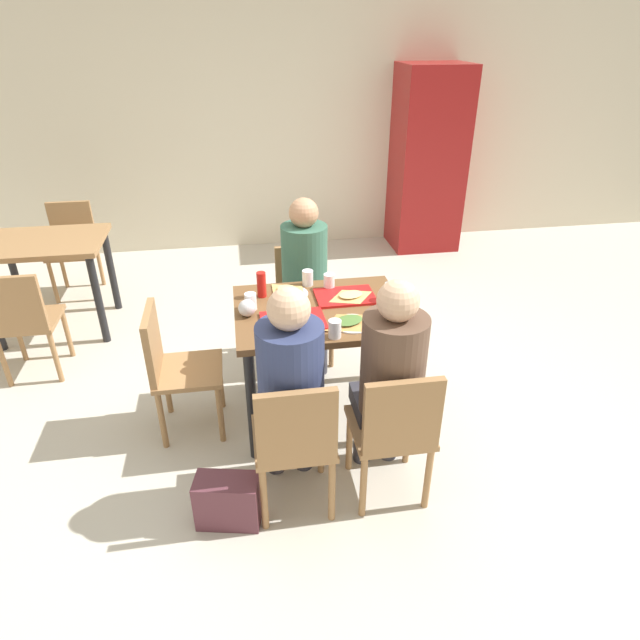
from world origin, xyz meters
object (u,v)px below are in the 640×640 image
paper_plate_center (290,294)px  pizza_slice_d (349,321)px  paper_plate_near_edge (353,324)px  plastic_cup_d (329,282)px  background_table (47,256)px  main_table (320,326)px  tray_red_far (345,296)px  pizza_slice_a (294,317)px  plastic_cup_a (308,278)px  drink_fridge (428,160)px  person_in_red (290,381)px  person_in_brown_jacket (390,371)px  foil_bundle (247,308)px  condiment_bottle (261,285)px  chair_near_right (395,428)px  tray_red_near (293,321)px  plastic_cup_c (251,301)px  chair_near_left (295,439)px  person_far_side (305,272)px  background_chair_near (23,318)px  pizza_slice_c (288,290)px  background_chair_far (73,242)px  chair_far_side (303,295)px  handbag (228,501)px  soda_can (390,293)px  plastic_cup_b (335,329)px  chair_left_end (173,363)px  pizza_slice_b (351,295)px

paper_plate_center → pizza_slice_d: (0.28, -0.43, 0.01)m
paper_plate_near_edge → plastic_cup_d: 0.48m
paper_plate_near_edge → background_table: bearing=141.1°
main_table → tray_red_far: tray_red_far is taller
paper_plate_near_edge → pizza_slice_a: (-0.32, 0.10, 0.02)m
plastic_cup_a → drink_fridge: 3.02m
person_in_red → person_in_brown_jacket: size_ratio=1.00×
foil_bundle → condiment_bottle: bearing=67.0°
chair_near_right → pizza_slice_d: 0.66m
person_in_red → tray_red_near: (0.08, 0.50, 0.05)m
main_table → person_in_red: (-0.25, -0.64, 0.07)m
person_in_brown_jacket → plastic_cup_c: (-0.65, 0.70, 0.09)m
person_in_brown_jacket → paper_plate_near_edge: person_in_brown_jacket is taller
foil_bundle → paper_plate_near_edge: bearing=-18.9°
chair_near_left → person_far_side: person_far_side is taller
foil_bundle → background_chair_near: foil_bundle is taller
chair_near_left → person_in_red: bearing=90.0°
person_in_brown_jacket → pizza_slice_c: 0.97m
plastic_cup_c → person_in_red: bearing=-77.8°
chair_near_left → background_chair_far: same height
chair_far_side → plastic_cup_c: 0.89m
background_table → handbag: bearing=-59.4°
soda_can → drink_fridge: (1.21, 2.83, 0.12)m
tray_red_far → plastic_cup_b: (-0.15, -0.45, 0.04)m
background_table → tray_red_near: bearing=-42.4°
plastic_cup_b → plastic_cup_c: size_ratio=1.00×
chair_left_end → condiment_bottle: 0.71m
chair_far_side → pizza_slice_c: size_ratio=2.95×
plastic_cup_d → handbag: bearing=-123.7°
tray_red_far → handbag: bearing=-130.4°
pizza_slice_d → foil_bundle: foil_bundle is taller
pizza_slice_c → handbag: (-0.44, -1.03, -0.65)m
tray_red_far → paper_plate_near_edge: bearing=-94.3°
paper_plate_near_edge → soda_can: (0.28, 0.24, 0.06)m
pizza_slice_b → background_chair_far: bearing=135.4°
paper_plate_center → paper_plate_near_edge: bearing=-55.3°
background_chair_far → tray_red_near: bearing=-53.0°
person_in_brown_jacket → paper_plate_center: size_ratio=5.65×
chair_near_right → pizza_slice_d: chair_near_right is taller
soda_can → condiment_bottle: bearing=165.3°
plastic_cup_a → plastic_cup_c: size_ratio=1.00×
paper_plate_near_edge → soda_can: 0.37m
condiment_bottle → drink_fridge: size_ratio=0.08×
person_in_red → soda_can: person_in_red is taller
condiment_bottle → background_table: condiment_bottle is taller
plastic_cup_a → main_table: bearing=-85.7°
paper_plate_near_edge → background_chair_near: size_ratio=0.26×
pizza_slice_c → pizza_slice_a: bearing=-91.1°
chair_near_left → handbag: chair_near_left is taller
person_far_side → plastic_cup_a: size_ratio=12.42×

